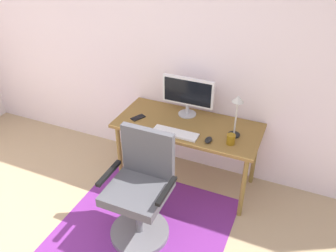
{
  "coord_description": "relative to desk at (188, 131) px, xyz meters",
  "views": [
    {
      "loc": [
        1.28,
        -0.85,
        2.45
      ],
      "look_at": [
        0.23,
        1.56,
        0.8
      ],
      "focal_mm": 36.86,
      "sensor_mm": 36.0,
      "label": 1
    }
  ],
  "objects": [
    {
      "name": "wall_back",
      "position": [
        -0.33,
        0.39,
        0.67
      ],
      "size": [
        6.0,
        0.1,
        2.6
      ],
      "primitive_type": "cube",
      "color": "white",
      "rests_on": "ground"
    },
    {
      "name": "desk",
      "position": [
        0.0,
        0.0,
        0.0
      ],
      "size": [
        1.4,
        0.63,
        0.7
      ],
      "color": "olive",
      "rests_on": "ground"
    },
    {
      "name": "office_chair",
      "position": [
        -0.12,
        -0.78,
        -0.2
      ],
      "size": [
        0.56,
        0.52,
        0.99
      ],
      "rotation": [
        0.0,
        0.0,
        -0.0
      ],
      "color": "slate",
      "rests_on": "ground"
    },
    {
      "name": "coffee_cup",
      "position": [
        0.46,
        -0.15,
        0.12
      ],
      "size": [
        0.08,
        0.08,
        0.09
      ],
      "primitive_type": "cylinder",
      "color": "#8D6312",
      "rests_on": "desk"
    },
    {
      "name": "desk_lamp",
      "position": [
        0.45,
        -0.01,
        0.35
      ],
      "size": [
        0.11,
        0.11,
        0.41
      ],
      "color": "black",
      "rests_on": "desk"
    },
    {
      "name": "area_rug",
      "position": [
        -0.12,
        -0.74,
        -0.63
      ],
      "size": [
        1.47,
        1.34,
        0.01
      ],
      "primitive_type": "cube",
      "color": "#732982",
      "rests_on": "ground"
    },
    {
      "name": "cell_phone",
      "position": [
        -0.5,
        -0.08,
        0.08
      ],
      "size": [
        0.12,
        0.16,
        0.01
      ],
      "primitive_type": "cube",
      "rotation": [
        0.0,
        0.0,
        -0.46
      ],
      "color": "black",
      "rests_on": "desk"
    },
    {
      "name": "monitor",
      "position": [
        -0.07,
        0.18,
        0.31
      ],
      "size": [
        0.52,
        0.18,
        0.4
      ],
      "color": "#B2B2B7",
      "rests_on": "desk"
    },
    {
      "name": "computer_mouse",
      "position": [
        0.27,
        -0.2,
        0.09
      ],
      "size": [
        0.06,
        0.1,
        0.03
      ],
      "primitive_type": "ellipsoid",
      "color": "black",
      "rests_on": "desk"
    },
    {
      "name": "keyboard",
      "position": [
        -0.05,
        -0.2,
        0.08
      ],
      "size": [
        0.43,
        0.13,
        0.02
      ],
      "primitive_type": "cube",
      "color": "white",
      "rests_on": "desk"
    }
  ]
}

